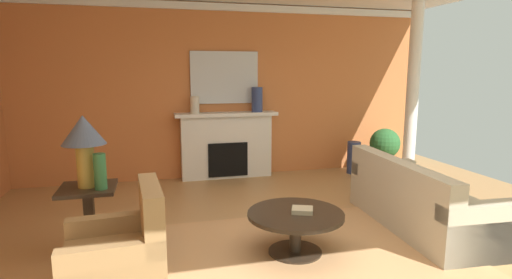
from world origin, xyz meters
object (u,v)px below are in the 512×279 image
(fireplace, at_px, (227,147))
(armchair_near_window, at_px, (120,261))
(potted_plant, at_px, (385,146))
(mantel_mirror, at_px, (224,78))
(coffee_table, at_px, (296,223))
(side_table, at_px, (89,214))
(vase_mantel_left, at_px, (195,105))
(table_lamp, at_px, (84,137))
(sofa, at_px, (419,204))
(vase_mantel_right, at_px, (257,100))
(vase_on_side_table, at_px, (100,171))
(vase_tall_corner, at_px, (354,158))

(fireplace, relative_size, armchair_near_window, 1.89)
(armchair_near_window, height_order, potted_plant, armchair_near_window)
(mantel_mirror, xyz_separation_m, armchair_near_window, (-1.57, -3.69, -1.47))
(fireplace, distance_m, coffee_table, 3.21)
(armchair_near_window, relative_size, potted_plant, 1.14)
(armchair_near_window, xyz_separation_m, side_table, (-0.37, 0.99, 0.09))
(armchair_near_window, height_order, side_table, armchair_near_window)
(coffee_table, height_order, vase_mantel_left, vase_mantel_left)
(table_lamp, xyz_separation_m, vase_mantel_left, (1.39, 2.53, 0.10))
(sofa, relative_size, vase_mantel_right, 4.90)
(vase_on_side_table, relative_size, potted_plant, 0.44)
(armchair_near_window, distance_m, potted_plant, 5.55)
(mantel_mirror, distance_m, side_table, 3.60)
(vase_tall_corner, bearing_deg, vase_mantel_right, 172.10)
(vase_mantel_left, bearing_deg, mantel_mirror, 17.18)
(coffee_table, xyz_separation_m, vase_on_side_table, (-1.93, 0.50, 0.55))
(coffee_table, height_order, potted_plant, potted_plant)
(fireplace, xyz_separation_m, vase_tall_corner, (2.35, -0.30, -0.26))
(mantel_mirror, bearing_deg, vase_mantel_left, -162.82)
(coffee_table, height_order, vase_mantel_right, vase_mantel_right)
(sofa, bearing_deg, table_lamp, 175.09)
(mantel_mirror, relative_size, coffee_table, 1.20)
(sofa, distance_m, vase_on_side_table, 3.68)
(table_lamp, bearing_deg, armchair_near_window, -69.57)
(side_table, bearing_deg, potted_plant, 24.33)
(mantel_mirror, height_order, coffee_table, mantel_mirror)
(mantel_mirror, height_order, vase_on_side_table, mantel_mirror)
(side_table, distance_m, vase_on_side_table, 0.52)
(vase_mantel_left, xyz_separation_m, vase_mantel_right, (1.10, 0.00, 0.07))
(vase_tall_corner, height_order, vase_on_side_table, vase_on_side_table)
(armchair_near_window, xyz_separation_m, table_lamp, (-0.37, 0.99, 0.92))
(table_lamp, distance_m, vase_mantel_right, 3.56)
(armchair_near_window, distance_m, coffee_table, 1.75)
(armchair_near_window, xyz_separation_m, vase_mantel_left, (1.02, 3.52, 1.01))
(mantel_mirror, height_order, vase_mantel_right, mantel_mirror)
(vase_tall_corner, bearing_deg, potted_plant, -6.40)
(armchair_near_window, bearing_deg, sofa, 10.99)
(vase_mantel_right, height_order, vase_tall_corner, vase_mantel_right)
(fireplace, bearing_deg, side_table, -126.96)
(mantel_mirror, relative_size, vase_tall_corner, 2.01)
(armchair_near_window, relative_size, vase_mantel_right, 2.17)
(vase_mantel_right, bearing_deg, table_lamp, -134.55)
(side_table, bearing_deg, table_lamp, 14.04)
(mantel_mirror, height_order, vase_mantel_left, mantel_mirror)
(fireplace, height_order, coffee_table, fireplace)
(table_lamp, height_order, vase_mantel_left, vase_mantel_left)
(armchair_near_window, xyz_separation_m, vase_on_side_table, (-0.22, 0.87, 0.58))
(fireplace, bearing_deg, coffee_table, -87.55)
(mantel_mirror, height_order, vase_tall_corner, mantel_mirror)
(side_table, bearing_deg, vase_mantel_right, 45.45)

